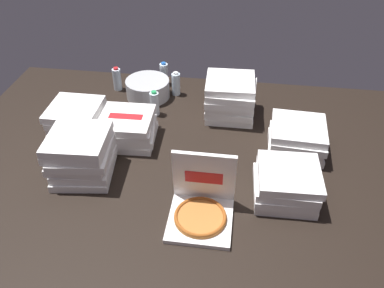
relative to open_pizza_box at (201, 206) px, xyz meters
The scene contains 13 objects.
ground_plane 0.40m from the open_pizza_box, 114.94° to the left, with size 3.20×2.40×0.02m, color black.
open_pizza_box is the anchor object (origin of this frame).
pizza_stack_center_near 1.18m from the open_pizza_box, 144.40° to the left, with size 0.36×0.35×0.19m.
pizza_stack_left_far 0.84m from the open_pizza_box, 133.04° to the left, with size 0.40×0.39×0.20m.
pizza_stack_center_far 0.86m from the open_pizza_box, 50.36° to the left, with size 0.38×0.38×0.19m.
pizza_stack_right_near 0.51m from the open_pizza_box, 25.16° to the left, with size 0.37×0.37×0.19m.
pizza_stack_right_mid 0.80m from the open_pizza_box, 161.97° to the left, with size 0.39×0.39×0.29m.
pizza_stack_right_far 1.03m from the open_pizza_box, 85.12° to the left, with size 0.37×0.38×0.29m.
ice_bucket 1.33m from the open_pizza_box, 115.59° to the left, with size 0.35×0.35×0.14m, color #B7BABF.
water_bottle_0 1.50m from the open_pizza_box, 108.90° to the left, with size 0.07×0.07×0.20m.
water_bottle_1 1.54m from the open_pizza_box, 123.57° to the left, with size 0.07×0.07×0.20m.
water_bottle_2 1.32m from the open_pizza_box, 105.80° to the left, with size 0.07×0.07×0.20m.
water_bottle_3 1.06m from the open_pizza_box, 115.96° to the left, with size 0.07×0.07×0.20m.
Camera 1 is at (0.32, -1.82, 1.66)m, focal length 36.88 mm.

